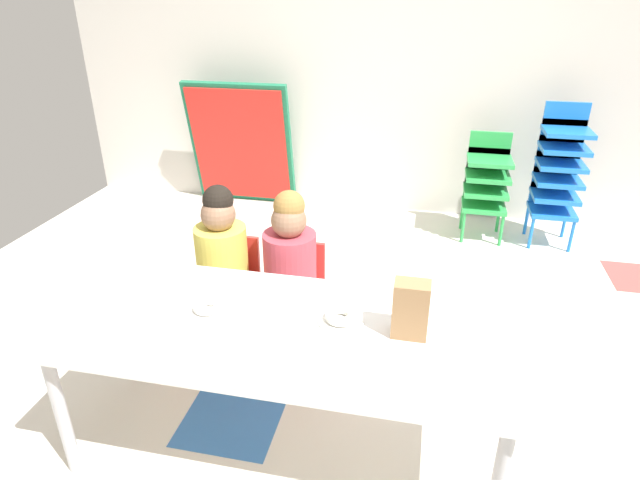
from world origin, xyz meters
name	(u,v)px	position (x,y,z in m)	size (l,w,h in m)	color
ground_plane	(346,371)	(0.00, 0.00, -0.01)	(5.53, 4.57, 0.02)	silver
back_wall	(397,63)	(0.00, 2.29, 1.23)	(5.53, 0.10, 2.46)	beige
craft_table	(283,335)	(-0.17, -0.53, 0.56)	(1.77, 0.75, 0.61)	white
seated_child_near_camera	(223,255)	(-0.66, 0.07, 0.55)	(0.32, 0.31, 0.92)	red
seated_child_middle_seat	(290,262)	(-0.30, 0.07, 0.55)	(0.32, 0.31, 0.92)	red
kid_chair_green_stack	(486,180)	(0.76, 1.84, 0.46)	(0.32, 0.30, 0.80)	green
kid_chair_blue_stack	(559,169)	(1.25, 1.84, 0.58)	(0.32, 0.30, 1.04)	blue
folded_activity_table	(241,145)	(-1.29, 2.09, 0.54)	(0.90, 0.29, 1.09)	#19724C
paper_bag_brown	(411,309)	(0.31, -0.49, 0.72)	(0.13, 0.09, 0.22)	#9E754C
paper_plate_near_edge	(341,321)	(0.05, -0.47, 0.62)	(0.18, 0.18, 0.01)	white
paper_plate_center_table	(229,297)	(-0.44, -0.39, 0.62)	(0.18, 0.18, 0.01)	white
donut_powdered_on_plate	(341,316)	(0.05, -0.47, 0.64)	(0.13, 0.13, 0.04)	white
donut_powdered_loose	(207,307)	(-0.49, -0.50, 0.63)	(0.11, 0.11, 0.03)	white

